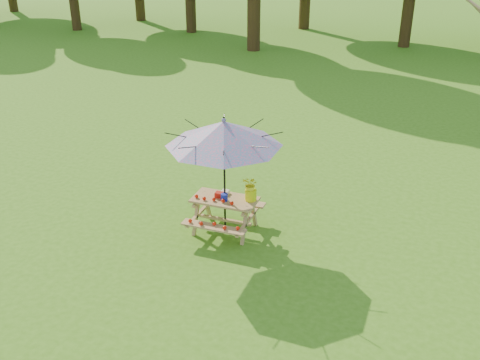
% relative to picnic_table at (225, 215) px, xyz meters
% --- Properties ---
extents(picnic_table, '(1.20, 1.32, 0.67)m').
position_rel_picnic_table_xyz_m(picnic_table, '(0.00, 0.00, 0.00)').
color(picnic_table, '#9E6E47').
rests_on(picnic_table, ground).
extents(patio_umbrella, '(2.72, 2.72, 2.25)m').
position_rel_picnic_table_xyz_m(patio_umbrella, '(0.00, 0.00, 1.62)').
color(patio_umbrella, black).
rests_on(patio_umbrella, ground).
extents(produce_bins, '(0.27, 0.39, 0.13)m').
position_rel_picnic_table_xyz_m(produce_bins, '(-0.05, 0.03, 0.40)').
color(produce_bins, '#B8190E').
rests_on(produce_bins, picnic_table).
extents(tomatoes_row, '(0.77, 0.13, 0.07)m').
position_rel_picnic_table_xyz_m(tomatoes_row, '(-0.15, -0.18, 0.38)').
color(tomatoes_row, red).
rests_on(tomatoes_row, picnic_table).
extents(flower_bucket, '(0.36, 0.33, 0.47)m').
position_rel_picnic_table_xyz_m(flower_bucket, '(0.47, 0.12, 0.60)').
color(flower_bucket, '#E0E40C').
rests_on(flower_bucket, picnic_table).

